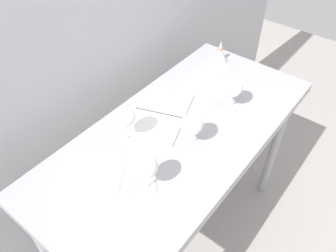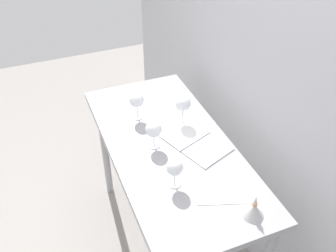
{
  "view_description": "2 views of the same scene",
  "coord_description": "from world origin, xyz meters",
  "views": [
    {
      "loc": [
        -0.86,
        -0.62,
        1.93
      ],
      "look_at": [
        -0.05,
        0.02,
        0.95
      ],
      "focal_mm": 36.09,
      "sensor_mm": 36.0,
      "label": 1
    },
    {
      "loc": [
        1.49,
        -0.62,
        2.3
      ],
      "look_at": [
        -0.05,
        -0.0,
        1.0
      ],
      "focal_mm": 41.47,
      "sensor_mm": 36.0,
      "label": 2
    }
  ],
  "objects": [
    {
      "name": "ground_plane",
      "position": [
        0.0,
        0.0,
        0.0
      ],
      "size": [
        6.0,
        6.0,
        0.0
      ],
      "primitive_type": "plane",
      "color": "gray"
    },
    {
      "name": "back_wall",
      "position": [
        0.0,
        0.49,
        1.3
      ],
      "size": [
        3.8,
        0.04,
        2.6
      ],
      "primitive_type": "cube",
      "color": "#B5B5BB",
      "rests_on": "ground_plane"
    },
    {
      "name": "steel_counter",
      "position": [
        0.0,
        -0.01,
        0.79
      ],
      "size": [
        1.4,
        0.65,
        0.9
      ],
      "color": "#9D9DA2",
      "rests_on": "ground_plane"
    },
    {
      "name": "wine_glass_near_right",
      "position": [
        0.27,
        -0.1,
        1.01
      ],
      "size": [
        0.09,
        0.09,
        0.16
      ],
      "color": "white",
      "rests_on": "steel_counter"
    },
    {
      "name": "wine_glass_near_center",
      "position": [
        -0.04,
        -0.09,
        1.01
      ],
      "size": [
        0.09,
        0.09,
        0.16
      ],
      "color": "white",
      "rests_on": "steel_counter"
    },
    {
      "name": "wine_glass_near_left",
      "position": [
        -0.32,
        -0.09,
        1.02
      ],
      "size": [
        0.09,
        0.09,
        0.17
      ],
      "color": "white",
      "rests_on": "steel_counter"
    },
    {
      "name": "wine_glass_far_left",
      "position": [
        -0.18,
        0.14,
        1.02
      ],
      "size": [
        0.09,
        0.09,
        0.17
      ],
      "color": "white",
      "rests_on": "steel_counter"
    },
    {
      "name": "open_notebook",
      "position": [
        0.03,
        0.13,
        0.9
      ],
      "size": [
        0.42,
        0.35,
        0.01
      ],
      "rotation": [
        0.0,
        0.0,
        0.36
      ],
      "color": "white",
      "rests_on": "steel_counter"
    },
    {
      "name": "tasting_sheet_upper",
      "position": [
        0.38,
        0.09,
        0.9
      ],
      "size": [
        0.26,
        0.29,
        0.0
      ],
      "primitive_type": "cube",
      "rotation": [
        0.0,
        0.0,
        -0.33
      ],
      "color": "white",
      "rests_on": "steel_counter"
    },
    {
      "name": "tasting_sheet_lower",
      "position": [
        -0.39,
        0.14,
        0.9
      ],
      "size": [
        0.3,
        0.32,
        0.0
      ],
      "primitive_type": "cube",
      "rotation": [
        0.0,
        0.0,
        0.59
      ],
      "color": "white",
      "rests_on": "steel_counter"
    },
    {
      "name": "decanter_funnel",
      "position": [
        0.58,
        0.16,
        0.94
      ],
      "size": [
        0.1,
        0.1,
        0.12
      ],
      "color": "#B7B7B7",
      "rests_on": "steel_counter"
    }
  ]
}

